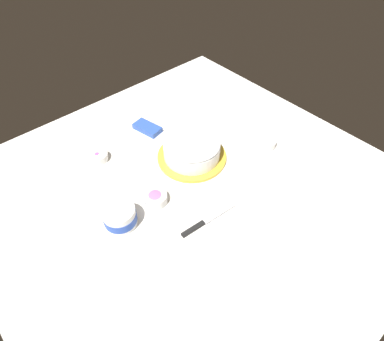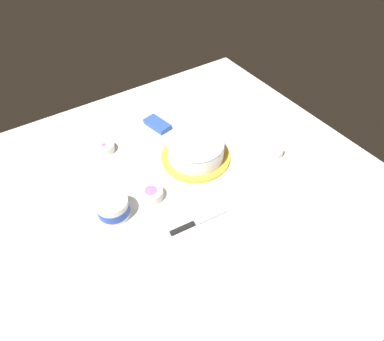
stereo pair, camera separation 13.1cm
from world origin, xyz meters
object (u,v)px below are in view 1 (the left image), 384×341
Objects in this scene: frosted_cake at (192,150)px; frosting_tub at (120,216)px; spreading_knife at (204,222)px; candy_box_lower at (147,128)px; sprinkle_bowl_yellow at (265,142)px; sprinkle_bowl_pink at (155,198)px; sprinkle_bowl_rainbow at (98,156)px.

frosting_tub is at bearing -78.72° from frosted_cake.
candy_box_lower reaches higher than spreading_knife.
frosted_cake is 0.28m from candy_box_lower.
sprinkle_bowl_yellow is at bearing 62.11° from frosted_cake.
frosting_tub is 0.50× the size of spreading_knife.
sprinkle_bowl_pink is 0.69× the size of candy_box_lower.
spreading_knife is 2.39× the size of sprinkle_bowl_yellow.
frosting_tub is at bearing -58.66° from candy_box_lower.
sprinkle_bowl_rainbow is (-0.26, -0.31, -0.03)m from frosted_cake.
candy_box_lower is (-0.36, 0.38, -0.03)m from frosting_tub.
candy_box_lower is (-0.28, -0.03, -0.04)m from frosted_cake.
frosting_tub is 1.31× the size of sprinkle_bowl_pink.
sprinkle_bowl_pink is 0.57m from sprinkle_bowl_yellow.
spreading_knife is at bearing 12.08° from sprinkle_bowl_rainbow.
sprinkle_bowl_pink is at bearing -97.20° from sprinkle_bowl_yellow.
frosting_tub is 1.21× the size of sprinkle_bowl_yellow.
sprinkle_bowl_yellow is at bearing 84.02° from frosting_tub.
spreading_knife is 0.59m from candy_box_lower.
frosted_cake is 2.50× the size of frosting_tub.
sprinkle_bowl_yellow is at bearing 104.28° from spreading_knife.
spreading_knife is at bearing -34.37° from frosted_cake.
frosting_tub is at bearing -95.98° from sprinkle_bowl_yellow.
spreading_knife is 1.79× the size of candy_box_lower.
sprinkle_bowl_yellow is 0.75× the size of candy_box_lower.
frosted_cake is at bearing 49.95° from sprinkle_bowl_rainbow.
frosted_cake reaches higher than spreading_knife.
sprinkle_bowl_rainbow is at bearing 162.77° from frosting_tub.
sprinkle_bowl_pink is at bearing -160.37° from spreading_knife.
frosted_cake is 2.25× the size of candy_box_lower.
frosting_tub is 0.72m from sprinkle_bowl_yellow.
frosted_cake reaches higher than sprinkle_bowl_pink.
frosted_cake is at bearing -117.89° from sprinkle_bowl_yellow.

